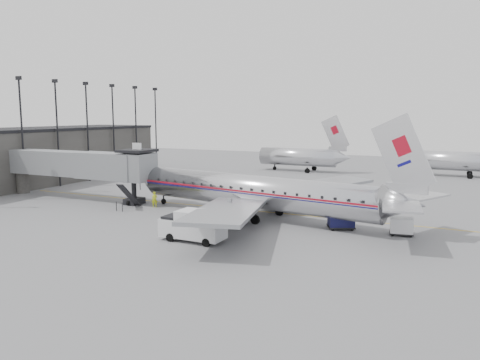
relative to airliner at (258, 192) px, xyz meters
The scene contains 12 objects.
ground 7.73m from the airliner, 156.54° to the right, with size 160.00×160.00×0.00m, color slate.
terminal 41.30m from the airliner, behind, with size 12.00×46.00×8.00m, color #383633.
apron_line 5.48m from the airliner, 139.60° to the left, with size 0.15×60.00×0.01m, color gold.
jet_bridge 23.38m from the airliner, behind, with size 21.00×6.20×7.10m.
floodlight_masts 36.08m from the airliner, 163.51° to the left, with size 0.90×42.25×15.25m.
distant_aircraft_near 40.01m from the airliner, 102.19° to the left, with size 16.39×3.20×10.26m.
distant_aircraft_mid 46.55m from the airliner, 67.85° to the left, with size 16.39×3.20×10.26m.
airliner is the anchor object (origin of this frame).
service_van 10.38m from the airliner, 98.44° to the right, with size 5.52×2.29×2.58m.
baggage_cart_navy 8.76m from the airliner, ahead, with size 2.85×2.57×1.83m.
baggage_cart_white 13.96m from the airliner, ahead, with size 2.15×1.75×1.53m.
ramp_worker 12.78m from the airliner, behind, with size 0.65×0.43×1.78m, color #B9C917.
Camera 1 is at (24.50, -39.62, 10.41)m, focal length 35.00 mm.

